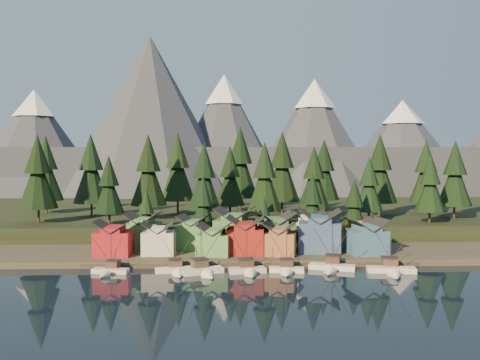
{
  "coord_description": "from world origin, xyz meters",
  "views": [
    {
      "loc": [
        -7.03,
        -110.3,
        27.26
      ],
      "look_at": [
        -1.98,
        30.0,
        20.02
      ],
      "focal_mm": 40.0,
      "sensor_mm": 36.0,
      "label": 1
    }
  ],
  "objects_px": {
    "boat_1": "(177,265)",
    "house_back_1": "(194,231)",
    "boat_2": "(204,264)",
    "boat_5": "(331,261)",
    "house_back_0": "(143,230)",
    "boat_0": "(109,266)",
    "boat_3": "(248,264)",
    "house_front_1": "(158,237)",
    "boat_6": "(392,264)",
    "house_front_0": "(113,237)",
    "boat_4": "(287,264)"
  },
  "relations": [
    {
      "from": "boat_4",
      "to": "boat_6",
      "type": "xyz_separation_m",
      "value": [
        23.66,
        -1.56,
        0.0
      ]
    },
    {
      "from": "boat_1",
      "to": "house_back_1",
      "type": "distance_m",
      "value": 23.22
    },
    {
      "from": "boat_2",
      "to": "house_front_0",
      "type": "height_order",
      "value": "boat_2"
    },
    {
      "from": "boat_3",
      "to": "boat_4",
      "type": "distance_m",
      "value": 8.75
    },
    {
      "from": "boat_6",
      "to": "house_front_0",
      "type": "height_order",
      "value": "boat_6"
    },
    {
      "from": "boat_2",
      "to": "boat_0",
      "type": "bearing_deg",
      "value": 155.12
    },
    {
      "from": "boat_4",
      "to": "house_front_1",
      "type": "distance_m",
      "value": 34.66
    },
    {
      "from": "boat_0",
      "to": "boat_6",
      "type": "distance_m",
      "value": 63.73
    },
    {
      "from": "boat_1",
      "to": "house_back_1",
      "type": "bearing_deg",
      "value": 71.5
    },
    {
      "from": "boat_5",
      "to": "boat_6",
      "type": "height_order",
      "value": "boat_6"
    },
    {
      "from": "boat_3",
      "to": "house_back_1",
      "type": "xyz_separation_m",
      "value": [
        -13.38,
        23.68,
        3.94
      ]
    },
    {
      "from": "house_back_0",
      "to": "house_back_1",
      "type": "xyz_separation_m",
      "value": [
        13.71,
        -0.61,
        -0.33
      ]
    },
    {
      "from": "boat_0",
      "to": "boat_4",
      "type": "relative_size",
      "value": 0.93
    },
    {
      "from": "boat_0",
      "to": "boat_1",
      "type": "distance_m",
      "value": 15.17
    },
    {
      "from": "boat_6",
      "to": "house_back_1",
      "type": "relative_size",
      "value": 1.26
    },
    {
      "from": "boat_1",
      "to": "house_back_0",
      "type": "relative_size",
      "value": 1.08
    },
    {
      "from": "boat_0",
      "to": "boat_3",
      "type": "height_order",
      "value": "boat_3"
    },
    {
      "from": "boat_0",
      "to": "boat_1",
      "type": "height_order",
      "value": "boat_1"
    },
    {
      "from": "house_front_1",
      "to": "boat_5",
      "type": "bearing_deg",
      "value": -20.15
    },
    {
      "from": "boat_4",
      "to": "house_back_0",
      "type": "height_order",
      "value": "house_back_0"
    },
    {
      "from": "boat_6",
      "to": "boat_2",
      "type": "bearing_deg",
      "value": -172.96
    },
    {
      "from": "boat_6",
      "to": "house_front_1",
      "type": "xyz_separation_m",
      "value": [
        -54.43,
        17.07,
        3.71
      ]
    },
    {
      "from": "boat_2",
      "to": "house_back_1",
      "type": "distance_m",
      "value": 24.81
    },
    {
      "from": "boat_1",
      "to": "boat_2",
      "type": "height_order",
      "value": "boat_2"
    },
    {
      "from": "boat_1",
      "to": "house_front_0",
      "type": "bearing_deg",
      "value": 129.44
    },
    {
      "from": "boat_0",
      "to": "boat_1",
      "type": "relative_size",
      "value": 0.93
    },
    {
      "from": "house_back_0",
      "to": "house_back_1",
      "type": "distance_m",
      "value": 13.73
    },
    {
      "from": "boat_5",
      "to": "boat_6",
      "type": "xyz_separation_m",
      "value": [
        13.03,
        -3.58,
        0.01
      ]
    },
    {
      "from": "boat_0",
      "to": "house_back_1",
      "type": "distance_m",
      "value": 29.4
    },
    {
      "from": "boat_0",
      "to": "boat_3",
      "type": "xyz_separation_m",
      "value": [
        31.3,
        -0.78,
        0.41
      ]
    },
    {
      "from": "boat_4",
      "to": "boat_3",
      "type": "bearing_deg",
      "value": -170.9
    },
    {
      "from": "boat_0",
      "to": "house_front_0",
      "type": "distance_m",
      "value": 14.72
    },
    {
      "from": "house_front_0",
      "to": "house_back_1",
      "type": "bearing_deg",
      "value": 25.84
    },
    {
      "from": "boat_2",
      "to": "boat_5",
      "type": "bearing_deg",
      "value": -15.37
    },
    {
      "from": "boat_0",
      "to": "boat_5",
      "type": "distance_m",
      "value": 50.7
    },
    {
      "from": "boat_1",
      "to": "house_front_1",
      "type": "xyz_separation_m",
      "value": [
        -5.9,
        14.84,
        4.01
      ]
    },
    {
      "from": "house_front_1",
      "to": "boat_4",
      "type": "bearing_deg",
      "value": -28.85
    },
    {
      "from": "boat_3",
      "to": "house_back_1",
      "type": "distance_m",
      "value": 27.48
    },
    {
      "from": "boat_4",
      "to": "boat_0",
      "type": "bearing_deg",
      "value": -173.95
    },
    {
      "from": "boat_6",
      "to": "house_back_1",
      "type": "xyz_separation_m",
      "value": [
        -45.78,
        24.86,
        4.09
      ]
    },
    {
      "from": "boat_6",
      "to": "house_back_0",
      "type": "relative_size",
      "value": 1.24
    },
    {
      "from": "boat_0",
      "to": "boat_3",
      "type": "distance_m",
      "value": 31.32
    },
    {
      "from": "boat_2",
      "to": "house_front_1",
      "type": "height_order",
      "value": "boat_2"
    },
    {
      "from": "boat_5",
      "to": "house_front_0",
      "type": "height_order",
      "value": "boat_5"
    },
    {
      "from": "boat_3",
      "to": "house_front_1",
      "type": "height_order",
      "value": "boat_3"
    },
    {
      "from": "boat_2",
      "to": "boat_5",
      "type": "xyz_separation_m",
      "value": [
        29.38,
        2.99,
        -0.15
      ]
    },
    {
      "from": "boat_2",
      "to": "boat_5",
      "type": "distance_m",
      "value": 29.54
    },
    {
      "from": "boat_2",
      "to": "boat_3",
      "type": "height_order",
      "value": "boat_2"
    },
    {
      "from": "house_front_0",
      "to": "house_front_1",
      "type": "distance_m",
      "value": 11.1
    },
    {
      "from": "boat_4",
      "to": "house_back_0",
      "type": "xyz_separation_m",
      "value": [
        -35.83,
        23.91,
        4.42
      ]
    }
  ]
}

